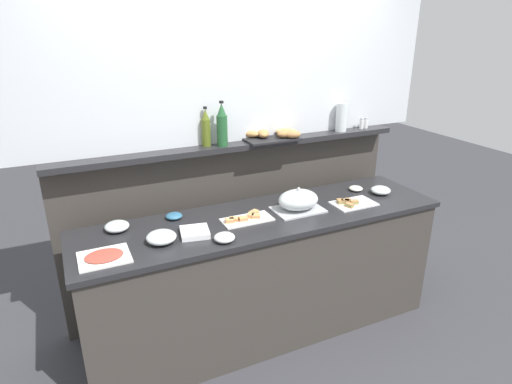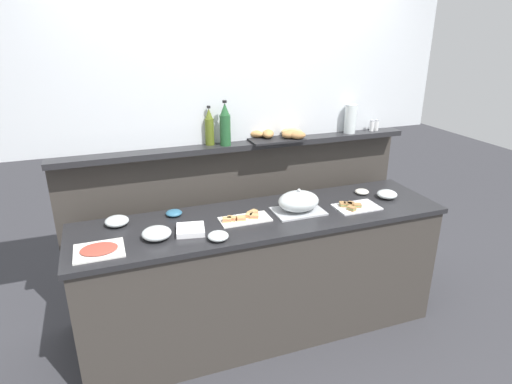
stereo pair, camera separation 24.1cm
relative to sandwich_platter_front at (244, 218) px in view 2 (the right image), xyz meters
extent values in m
plane|color=#38383D|center=(0.14, 0.61, -0.94)|extent=(12.00, 12.00, 0.00)
cube|color=#3D3833|center=(0.14, 0.01, -0.49)|extent=(2.48, 0.62, 0.89)
cube|color=#232326|center=(0.14, 0.01, -0.03)|extent=(2.52, 0.66, 0.03)
cube|color=#3D3833|center=(0.14, 0.52, -0.29)|extent=(2.65, 0.08, 1.28)
cube|color=#232326|center=(0.14, 0.47, 0.37)|extent=(2.65, 0.22, 0.04)
cube|color=silver|center=(0.14, 0.54, 1.03)|extent=(3.25, 0.08, 1.28)
cube|color=white|center=(0.00, 0.00, -0.01)|extent=(0.33, 0.16, 0.01)
cube|color=tan|center=(-0.09, 0.00, 0.00)|extent=(0.07, 0.06, 0.01)
cube|color=#D1664C|center=(-0.09, 0.00, 0.01)|extent=(0.07, 0.06, 0.01)
cube|color=tan|center=(-0.09, 0.00, 0.02)|extent=(0.07, 0.06, 0.01)
cube|color=tan|center=(0.07, -0.01, 0.00)|extent=(0.07, 0.06, 0.01)
cube|color=#D1664C|center=(0.07, -0.01, 0.01)|extent=(0.07, 0.06, 0.01)
cube|color=tan|center=(0.07, -0.01, 0.02)|extent=(0.07, 0.06, 0.01)
cube|color=tan|center=(-0.03, -0.02, 0.00)|extent=(0.06, 0.05, 0.01)
cube|color=#D1664C|center=(-0.03, -0.02, 0.01)|extent=(0.06, 0.05, 0.01)
cube|color=tan|center=(-0.03, -0.02, 0.02)|extent=(0.06, 0.05, 0.01)
cube|color=tan|center=(-0.12, 0.00, 0.00)|extent=(0.06, 0.05, 0.01)
cube|color=#D1664C|center=(-0.12, 0.00, 0.01)|extent=(0.06, 0.05, 0.01)
cube|color=tan|center=(-0.12, 0.00, 0.02)|extent=(0.06, 0.05, 0.01)
cube|color=tan|center=(0.08, 0.05, 0.00)|extent=(0.07, 0.06, 0.01)
cube|color=#D1664C|center=(0.08, 0.05, 0.01)|extent=(0.07, 0.06, 0.01)
cube|color=tan|center=(0.08, 0.05, 0.02)|extent=(0.07, 0.06, 0.01)
cube|color=tan|center=(0.04, 0.01, 0.00)|extent=(0.06, 0.07, 0.01)
cube|color=#D1664C|center=(0.04, 0.01, 0.01)|extent=(0.06, 0.07, 0.01)
cube|color=tan|center=(0.04, 0.01, 0.02)|extent=(0.06, 0.07, 0.01)
cube|color=silver|center=(0.81, -0.08, -0.01)|extent=(0.31, 0.20, 0.01)
cube|color=#AD7A47|center=(0.77, -0.06, 0.00)|extent=(0.07, 0.07, 0.01)
cube|color=#66994C|center=(0.77, -0.06, 0.01)|extent=(0.07, 0.07, 0.01)
cube|color=#AD7A47|center=(0.77, -0.06, 0.02)|extent=(0.07, 0.07, 0.01)
cube|color=#AD7A47|center=(0.80, -0.09, 0.00)|extent=(0.07, 0.06, 0.01)
cube|color=#66994C|center=(0.80, -0.09, 0.01)|extent=(0.07, 0.06, 0.01)
cube|color=#AD7A47|center=(0.80, -0.09, 0.02)|extent=(0.07, 0.06, 0.01)
cube|color=#AD7A47|center=(0.72, -0.04, 0.00)|extent=(0.06, 0.07, 0.01)
cube|color=#66994C|center=(0.72, -0.04, 0.01)|extent=(0.06, 0.07, 0.01)
cube|color=#AD7A47|center=(0.72, -0.04, 0.02)|extent=(0.06, 0.07, 0.01)
cube|color=#AD7A47|center=(0.74, -0.12, 0.00)|extent=(0.06, 0.07, 0.01)
cube|color=#66994C|center=(0.74, -0.12, 0.01)|extent=(0.06, 0.07, 0.01)
cube|color=#AD7A47|center=(0.74, -0.12, 0.02)|extent=(0.06, 0.07, 0.01)
cube|color=#AD7A47|center=(0.75, -0.05, 0.00)|extent=(0.07, 0.06, 0.01)
cube|color=#66994C|center=(0.75, -0.05, 0.01)|extent=(0.07, 0.06, 0.01)
cube|color=#AD7A47|center=(0.75, -0.05, 0.02)|extent=(0.07, 0.06, 0.01)
cube|color=white|center=(-0.91, -0.12, -0.01)|extent=(0.28, 0.24, 0.01)
ellipsoid|color=#B24738|center=(-0.91, -0.12, 0.00)|extent=(0.21, 0.17, 0.01)
cube|color=#B7BABF|center=(0.39, 0.00, -0.01)|extent=(0.34, 0.24, 0.01)
ellipsoid|color=silver|center=(0.39, 0.00, 0.07)|extent=(0.28, 0.23, 0.14)
sphere|color=#B7BABF|center=(0.39, 0.00, 0.15)|extent=(0.02, 0.02, 0.02)
ellipsoid|color=silver|center=(-0.24, -0.21, 0.01)|extent=(0.13, 0.13, 0.05)
ellipsoid|color=#599959|center=(-0.24, -0.21, 0.00)|extent=(0.10, 0.10, 0.03)
ellipsoid|color=silver|center=(-0.58, -0.07, 0.02)|extent=(0.18, 0.18, 0.07)
ellipsoid|color=#BF4C3F|center=(-0.58, -0.07, 0.01)|extent=(0.14, 0.14, 0.04)
ellipsoid|color=silver|center=(-0.79, 0.20, 0.02)|extent=(0.15, 0.15, 0.06)
ellipsoid|color=#BF4C3F|center=(-0.79, 0.20, 0.01)|extent=(0.12, 0.12, 0.04)
ellipsoid|color=silver|center=(1.12, 0.00, 0.02)|extent=(0.15, 0.15, 0.06)
ellipsoid|color=#F28C4C|center=(1.12, 0.00, 0.01)|extent=(0.11, 0.11, 0.04)
ellipsoid|color=silver|center=(0.99, 0.14, 0.01)|extent=(0.10, 0.10, 0.04)
ellipsoid|color=teal|center=(-0.42, 0.23, 0.01)|extent=(0.11, 0.11, 0.04)
cube|color=white|center=(-0.37, -0.06, 0.00)|extent=(0.20, 0.20, 0.03)
cylinder|color=#23562D|center=(0.01, 0.42, 0.50)|extent=(0.08, 0.08, 0.22)
cone|color=#23562D|center=(0.01, 0.42, 0.65)|extent=(0.06, 0.06, 0.08)
cylinder|color=black|center=(0.01, 0.42, 0.70)|extent=(0.03, 0.03, 0.02)
cylinder|color=#56661E|center=(-0.09, 0.47, 0.48)|extent=(0.06, 0.06, 0.19)
cone|color=#56661E|center=(-0.09, 0.47, 0.61)|extent=(0.05, 0.05, 0.07)
cylinder|color=black|center=(-0.09, 0.47, 0.66)|extent=(0.03, 0.03, 0.02)
cylinder|color=white|center=(1.23, 0.44, 0.43)|extent=(0.03, 0.03, 0.08)
cylinder|color=#B7BABF|center=(1.23, 0.44, 0.47)|extent=(0.03, 0.03, 0.01)
cylinder|color=white|center=(1.28, 0.44, 0.43)|extent=(0.03, 0.03, 0.08)
cylinder|color=#B7BABF|center=(1.28, 0.44, 0.47)|extent=(0.03, 0.03, 0.01)
cube|color=black|center=(0.40, 0.44, 0.40)|extent=(0.40, 0.26, 0.02)
ellipsoid|color=#AD7A47|center=(0.53, 0.35, 0.43)|extent=(0.15, 0.13, 0.06)
ellipsoid|color=#B7844C|center=(0.35, 0.46, 0.43)|extent=(0.13, 0.16, 0.06)
ellipsoid|color=#AD7A47|center=(0.50, 0.39, 0.43)|extent=(0.15, 0.11, 0.06)
ellipsoid|color=#B7844C|center=(0.26, 0.51, 0.43)|extent=(0.15, 0.17, 0.05)
ellipsoid|color=tan|center=(0.52, 0.45, 0.43)|extent=(0.12, 0.17, 0.05)
ellipsoid|color=tan|center=(0.54, 0.45, 0.43)|extent=(0.18, 0.14, 0.06)
cylinder|color=silver|center=(1.03, 0.44, 0.50)|extent=(0.09, 0.09, 0.22)
camera|label=1|loc=(-1.04, -2.37, 1.19)|focal=30.46mm
camera|label=2|loc=(-0.82, -2.46, 1.19)|focal=30.46mm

